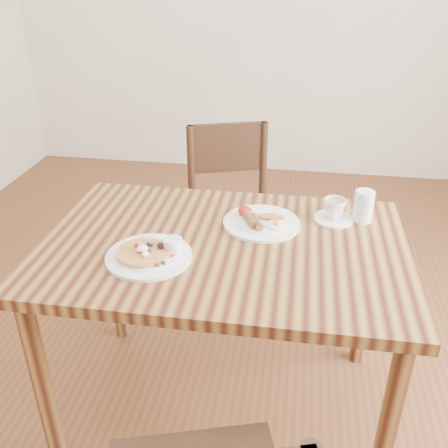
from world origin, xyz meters
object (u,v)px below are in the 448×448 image
Objects in this scene: chair_far at (232,209)px; water_glass at (363,206)px; pancake_plate at (150,254)px; teacup_saucer at (334,211)px; dining_table at (224,268)px; breakfast_plate at (260,222)px.

water_glass is (0.54, -0.52, 0.31)m from chair_far.
pancake_plate is 1.93× the size of teacup_saucer.
teacup_saucer is (0.36, 0.22, 0.13)m from dining_table.
breakfast_plate is at bearing -163.30° from teacup_saucer.
teacup_saucer reaches higher than pancake_plate.
pancake_plate is 1.00× the size of breakfast_plate.
chair_far reaches higher than pancake_plate.
chair_far is 0.75m from teacup_saucer.
pancake_plate reaches higher than dining_table.
breakfast_plate is 2.39× the size of water_glass.
chair_far is 0.93m from pancake_plate.
water_glass reaches higher than dining_table.
dining_table is 8.57× the size of teacup_saucer.
teacup_saucer is 0.10m from water_glass.
dining_table is at bearing -126.68° from breakfast_plate.
dining_table is 4.44× the size of breakfast_plate.
chair_far reaches higher than teacup_saucer.
chair_far is at bearing 81.40° from pancake_plate.
breakfast_plate reaches higher than dining_table.
dining_table is 0.27m from pancake_plate.
dining_table is at bearing 78.10° from chair_far.
chair_far reaches higher than breakfast_plate.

